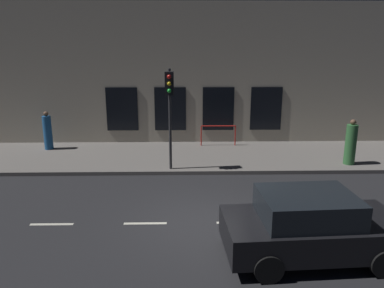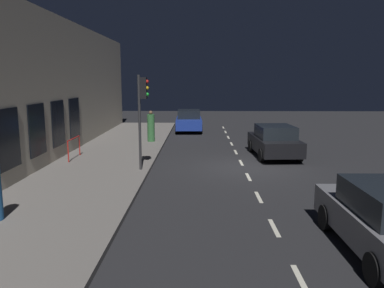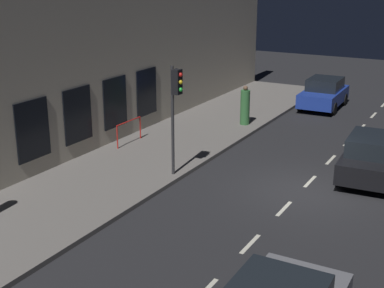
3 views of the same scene
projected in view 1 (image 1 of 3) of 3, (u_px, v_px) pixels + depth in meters
ground_plane at (202, 223)px, 10.65m from camera, size 60.00×60.00×0.00m
sidewalk at (196, 156)px, 16.67m from camera, size 4.50×32.00×0.15m
building_facade at (194, 76)px, 18.28m from camera, size 0.65×32.00×6.75m
lane_centre_line at (238, 222)px, 10.67m from camera, size 0.12×27.20×0.01m
traffic_light at (170, 97)px, 13.94m from camera, size 0.45×0.32×3.84m
parked_car_0 at (311, 226)px, 8.77m from camera, size 2.18×4.18×1.58m
pedestrian_0 at (48, 132)px, 17.33m from camera, size 0.51×0.51×1.75m
pedestrian_1 at (351, 144)px, 15.17m from camera, size 0.54×0.54×1.83m
red_railing at (218, 131)px, 17.98m from camera, size 0.05×1.67×0.97m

